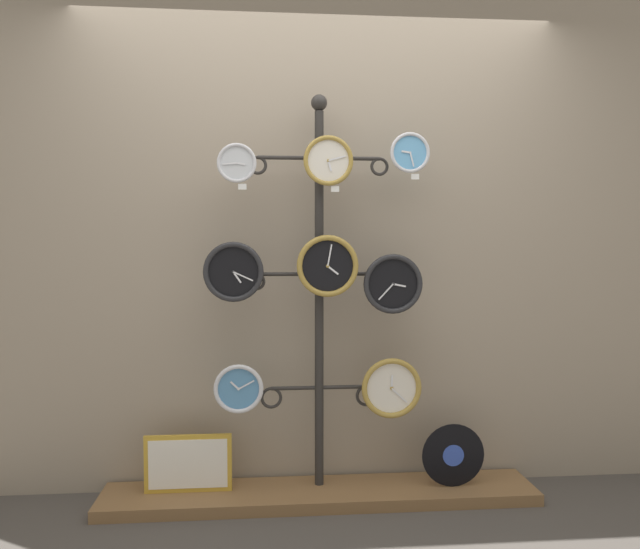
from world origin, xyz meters
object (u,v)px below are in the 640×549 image
at_px(clock_top_left, 237,163).
at_px(display_stand, 319,363).
at_px(clock_top_center, 328,161).
at_px(clock_middle_right, 393,284).
at_px(clock_middle_center, 328,266).
at_px(vinyl_record, 453,455).
at_px(clock_middle_left, 233,272).
at_px(clock_bottom_left, 239,389).
at_px(picture_frame, 188,463).
at_px(clock_bottom_right, 391,388).
at_px(clock_top_right, 410,153).

bearing_deg(clock_top_left, display_stand, 13.93).
distance_m(clock_top_left, clock_top_center, 0.45).
height_order(clock_top_center, clock_middle_right, clock_top_center).
distance_m(clock_middle_center, vinyl_record, 1.17).
distance_m(clock_middle_left, vinyl_record, 1.46).
bearing_deg(vinyl_record, clock_bottom_left, -178.94).
bearing_deg(picture_frame, clock_bottom_right, -2.23).
distance_m(clock_bottom_left, clock_bottom_right, 0.77).
distance_m(clock_bottom_left, vinyl_record, 1.15).
relative_size(clock_middle_left, clock_middle_right, 0.98).
bearing_deg(clock_middle_center, clock_top_center, 70.99).
height_order(clock_top_right, clock_bottom_right, clock_top_right).
height_order(clock_top_center, clock_bottom_right, clock_top_center).
height_order(clock_top_right, clock_middle_right, clock_top_right).
height_order(clock_top_left, clock_top_right, clock_top_right).
bearing_deg(clock_middle_right, clock_top_left, -178.70).
xyz_separation_m(clock_top_right, vinyl_record, (0.23, -0.02, -1.53)).
bearing_deg(clock_top_center, display_stand, 113.27).
height_order(display_stand, clock_middle_left, display_stand).
height_order(clock_top_left, picture_frame, clock_top_left).
height_order(clock_top_center, clock_top_right, clock_top_right).
bearing_deg(clock_middle_right, clock_bottom_right, 158.96).
relative_size(clock_bottom_left, picture_frame, 0.56).
distance_m(clock_top_left, picture_frame, 1.51).
xyz_separation_m(clock_bottom_left, clock_bottom_right, (0.77, 0.03, -0.02)).
bearing_deg(clock_bottom_left, clock_middle_center, 1.71).
distance_m(clock_bottom_right, vinyl_record, 0.48).
distance_m(clock_middle_center, clock_bottom_left, 0.74).
relative_size(display_stand, clock_bottom_left, 8.42).
xyz_separation_m(clock_top_left, clock_bottom_right, (0.77, 0.02, -1.12)).
relative_size(clock_bottom_left, clock_bottom_right, 0.79).
distance_m(display_stand, clock_bottom_right, 0.39).
relative_size(clock_middle_center, clock_bottom_left, 1.26).
distance_m(clock_top_left, clock_bottom_right, 1.36).
height_order(display_stand, clock_top_left, display_stand).
bearing_deg(clock_middle_center, clock_top_left, -179.83).
distance_m(clock_top_left, clock_middle_left, 0.53).
distance_m(display_stand, clock_middle_right, 0.55).
height_order(clock_top_center, clock_bottom_left, clock_top_center).
xyz_separation_m(clock_top_right, clock_middle_right, (-0.08, -0.01, -0.65)).
bearing_deg(clock_bottom_right, clock_middle_left, -179.85).
xyz_separation_m(clock_middle_center, clock_bottom_left, (-0.44, -0.01, -0.60)).
distance_m(clock_top_right, clock_middle_center, 0.70).
relative_size(display_stand, clock_bottom_right, 6.68).
relative_size(clock_top_left, clock_top_center, 0.78).
distance_m(clock_middle_right, clock_bottom_left, 0.92).
relative_size(clock_top_left, clock_bottom_right, 0.62).
bearing_deg(picture_frame, clock_bottom_left, -15.38).
bearing_deg(display_stand, clock_middle_right, -12.94).
bearing_deg(clock_top_center, clock_middle_right, 0.63).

